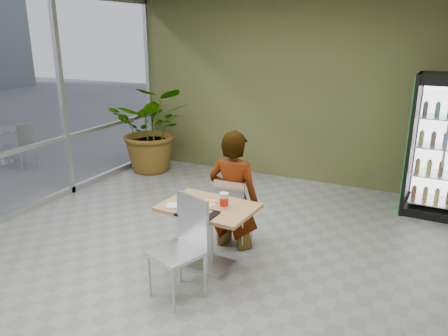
{
  "coord_description": "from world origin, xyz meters",
  "views": [
    {
      "loc": [
        2.3,
        -3.9,
        2.58
      ],
      "look_at": [
        0.1,
        0.63,
        1.0
      ],
      "focal_mm": 35.0,
      "sensor_mm": 36.0,
      "label": 1
    }
  ],
  "objects_px": {
    "dining_table": "(209,223)",
    "chair_near": "(185,239)",
    "chair_far": "(232,207)",
    "cafeteria_tray": "(197,213)",
    "soda_cup": "(224,201)",
    "beverage_fridge": "(444,147)",
    "seated_woman": "(233,201)",
    "potted_plant": "(153,129)"
  },
  "relations": [
    {
      "from": "dining_table",
      "to": "chair_near",
      "type": "xyz_separation_m",
      "value": [
        0.03,
        -0.57,
        0.07
      ]
    },
    {
      "from": "dining_table",
      "to": "seated_woman",
      "type": "xyz_separation_m",
      "value": [
        0.02,
        0.62,
        0.05
      ]
    },
    {
      "from": "chair_far",
      "to": "soda_cup",
      "type": "xyz_separation_m",
      "value": [
        0.17,
        -0.57,
        0.32
      ]
    },
    {
      "from": "cafeteria_tray",
      "to": "beverage_fridge",
      "type": "relative_size",
      "value": 0.2
    },
    {
      "from": "seated_woman",
      "to": "soda_cup",
      "type": "relative_size",
      "value": 10.17
    },
    {
      "from": "dining_table",
      "to": "cafeteria_tray",
      "type": "height_order",
      "value": "cafeteria_tray"
    },
    {
      "from": "dining_table",
      "to": "chair_far",
      "type": "relative_size",
      "value": 1.2
    },
    {
      "from": "seated_woman",
      "to": "beverage_fridge",
      "type": "bearing_deg",
      "value": -137.2
    },
    {
      "from": "beverage_fridge",
      "to": "seated_woman",
      "type": "bearing_deg",
      "value": -133.28
    },
    {
      "from": "chair_near",
      "to": "beverage_fridge",
      "type": "distance_m",
      "value": 4.1
    },
    {
      "from": "dining_table",
      "to": "chair_near",
      "type": "relative_size",
      "value": 1.02
    },
    {
      "from": "cafeteria_tray",
      "to": "beverage_fridge",
      "type": "distance_m",
      "value": 3.86
    },
    {
      "from": "chair_far",
      "to": "chair_near",
      "type": "distance_m",
      "value": 1.15
    },
    {
      "from": "dining_table",
      "to": "chair_near",
      "type": "height_order",
      "value": "chair_near"
    },
    {
      "from": "chair_near",
      "to": "beverage_fridge",
      "type": "bearing_deg",
      "value": 76.65
    },
    {
      "from": "seated_woman",
      "to": "soda_cup",
      "type": "distance_m",
      "value": 0.68
    },
    {
      "from": "dining_table",
      "to": "soda_cup",
      "type": "relative_size",
      "value": 6.05
    },
    {
      "from": "chair_far",
      "to": "chair_near",
      "type": "height_order",
      "value": "chair_near"
    },
    {
      "from": "soda_cup",
      "to": "cafeteria_tray",
      "type": "distance_m",
      "value": 0.34
    },
    {
      "from": "chair_far",
      "to": "seated_woman",
      "type": "bearing_deg",
      "value": -88.32
    },
    {
      "from": "chair_near",
      "to": "beverage_fridge",
      "type": "xyz_separation_m",
      "value": [
        2.26,
        3.4,
        0.41
      ]
    },
    {
      "from": "soda_cup",
      "to": "potted_plant",
      "type": "height_order",
      "value": "potted_plant"
    },
    {
      "from": "cafeteria_tray",
      "to": "chair_far",
      "type": "bearing_deg",
      "value": 89.24
    },
    {
      "from": "cafeteria_tray",
      "to": "potted_plant",
      "type": "distance_m",
      "value": 4.04
    },
    {
      "from": "chair_far",
      "to": "cafeteria_tray",
      "type": "xyz_separation_m",
      "value": [
        -0.01,
        -0.85,
        0.24
      ]
    },
    {
      "from": "seated_woman",
      "to": "potted_plant",
      "type": "xyz_separation_m",
      "value": [
        -2.67,
        2.15,
        0.23
      ]
    },
    {
      "from": "chair_near",
      "to": "soda_cup",
      "type": "xyz_separation_m",
      "value": [
        0.16,
        0.58,
        0.23
      ]
    },
    {
      "from": "dining_table",
      "to": "chair_far",
      "type": "distance_m",
      "value": 0.58
    },
    {
      "from": "seated_woman",
      "to": "cafeteria_tray",
      "type": "relative_size",
      "value": 4.46
    },
    {
      "from": "chair_far",
      "to": "seated_woman",
      "type": "distance_m",
      "value": 0.08
    },
    {
      "from": "dining_table",
      "to": "chair_far",
      "type": "xyz_separation_m",
      "value": [
        0.02,
        0.57,
        -0.02
      ]
    },
    {
      "from": "chair_near",
      "to": "seated_woman",
      "type": "relative_size",
      "value": 0.58
    },
    {
      "from": "chair_near",
      "to": "seated_woman",
      "type": "bearing_deg",
      "value": 110.77
    },
    {
      "from": "chair_far",
      "to": "cafeteria_tray",
      "type": "height_order",
      "value": "chair_far"
    },
    {
      "from": "soda_cup",
      "to": "chair_far",
      "type": "bearing_deg",
      "value": 106.26
    },
    {
      "from": "seated_woman",
      "to": "beverage_fridge",
      "type": "height_order",
      "value": "beverage_fridge"
    },
    {
      "from": "dining_table",
      "to": "potted_plant",
      "type": "xyz_separation_m",
      "value": [
        -2.65,
        2.77,
        0.29
      ]
    },
    {
      "from": "seated_woman",
      "to": "cafeteria_tray",
      "type": "height_order",
      "value": "seated_woman"
    },
    {
      "from": "seated_woman",
      "to": "cafeteria_tray",
      "type": "xyz_separation_m",
      "value": [
        -0.01,
        -0.89,
        0.17
      ]
    },
    {
      "from": "chair_far",
      "to": "chair_near",
      "type": "bearing_deg",
      "value": 88.95
    },
    {
      "from": "potted_plant",
      "to": "cafeteria_tray",
      "type": "bearing_deg",
      "value": -48.77
    },
    {
      "from": "chair_near",
      "to": "soda_cup",
      "type": "bearing_deg",
      "value": 94.92
    }
  ]
}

